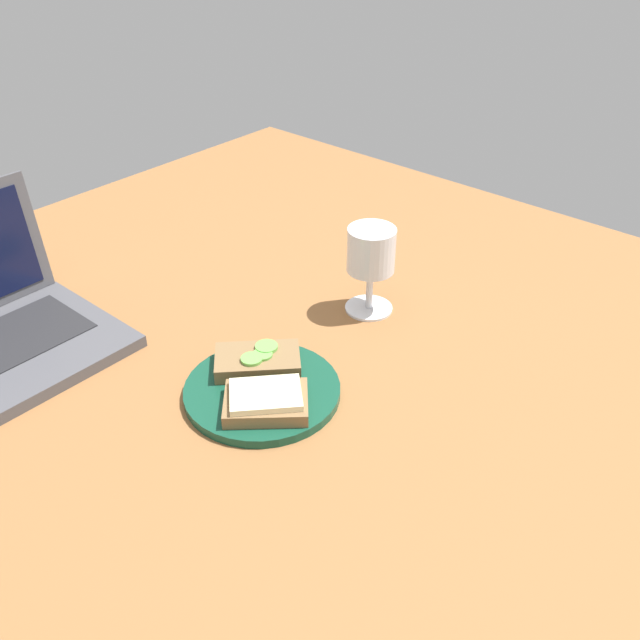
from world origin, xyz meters
TOP-DOWN VIEW (x-y plane):
  - wooden_table at (0.00, 0.00)cm, footprint 140.00×140.00cm
  - plate at (-9.92, -6.62)cm, footprint 21.12×21.12cm
  - sandwich_with_cheese at (-12.65, -10.12)cm, footprint 13.07×13.22cm
  - sandwich_with_cucumber at (-7.17, -3.13)cm, footprint 13.26×13.17cm
  - wine_glass at (16.44, -4.38)cm, footprint 7.58×7.58cm

SIDE VIEW (x-z plane):
  - wooden_table at x=0.00cm, z-range 0.00..3.00cm
  - plate at x=-9.92cm, z-range 3.00..4.30cm
  - sandwich_with_cucumber at x=-7.17cm, z-range 4.14..6.76cm
  - sandwich_with_cheese at x=-12.65cm, z-range 4.21..6.93cm
  - wine_glass at x=16.44cm, z-range 5.78..19.98cm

